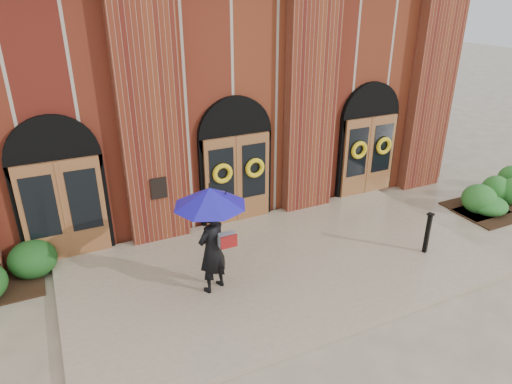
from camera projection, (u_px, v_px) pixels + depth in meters
ground at (283, 272)px, 10.96m from camera, size 90.00×90.00×0.00m
landing at (280, 266)px, 11.05m from camera, size 10.00×5.30×0.15m
church_building at (171, 69)px, 16.76m from camera, size 16.20×12.53×7.00m
man_with_umbrella at (211, 220)px, 9.42m from camera, size 2.01×2.01×2.44m
metal_post at (428, 232)px, 11.29m from camera, size 0.18×0.18×1.08m
hedge_wall_right at (499, 191)px, 14.34m from camera, size 3.17×1.27×0.81m
hedge_front_right at (489, 208)px, 13.60m from camera, size 1.43×1.23×0.51m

